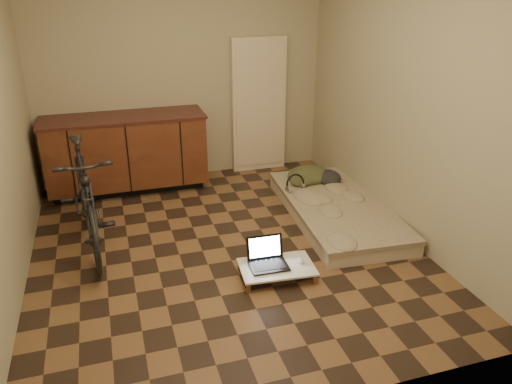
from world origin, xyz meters
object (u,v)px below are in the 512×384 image
object	(u,v)px
bicycle	(85,193)
futon	(336,209)
lap_desk	(277,267)
laptop	(267,259)

from	to	relation	value
bicycle	futon	bearing A→B (deg)	-7.85
bicycle	lap_desk	distance (m)	1.88
lap_desk	laptop	distance (m)	0.11
bicycle	laptop	world-z (taller)	bicycle
lap_desk	laptop	xyz separation A→B (m)	(-0.07, 0.06, 0.06)
lap_desk	laptop	bearing A→B (deg)	142.24
futon	lap_desk	distance (m)	1.35
futon	lap_desk	size ratio (longest dim) A/B	3.09
lap_desk	laptop	size ratio (longest dim) A/B	1.99
bicycle	lap_desk	bearing A→B (deg)	-39.44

